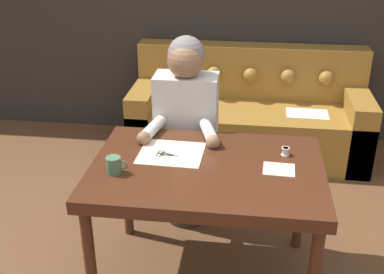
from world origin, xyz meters
TOP-DOWN VIEW (x-y plane):
  - dining_table at (-0.01, 0.15)m, footprint 1.23×0.86m
  - couch at (0.19, 1.86)m, footprint 2.00×0.79m
  - person at (-0.21, 0.73)m, footprint 0.48×0.56m
  - pattern_paper_main at (-0.22, 0.26)m, footprint 0.36×0.32m
  - pattern_paper_offcut at (0.36, 0.15)m, footprint 0.17×0.15m
  - scissors at (-0.23, 0.23)m, footprint 0.23×0.10m
  - mug at (-0.48, 0.01)m, footprint 0.11×0.08m
  - thread_spool at (0.40, 0.32)m, footprint 0.04×0.04m

SIDE VIEW (x-z plane):
  - couch at x=0.19m, z-range -0.13..0.77m
  - person at x=-0.21m, z-range 0.03..1.32m
  - dining_table at x=-0.01m, z-range 0.30..1.06m
  - pattern_paper_main at x=-0.22m, z-range 0.76..0.76m
  - pattern_paper_offcut at x=0.36m, z-range 0.76..0.76m
  - scissors at x=-0.23m, z-range 0.76..0.76m
  - thread_spool at x=0.40m, z-range 0.76..0.80m
  - mug at x=-0.48m, z-range 0.76..0.85m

